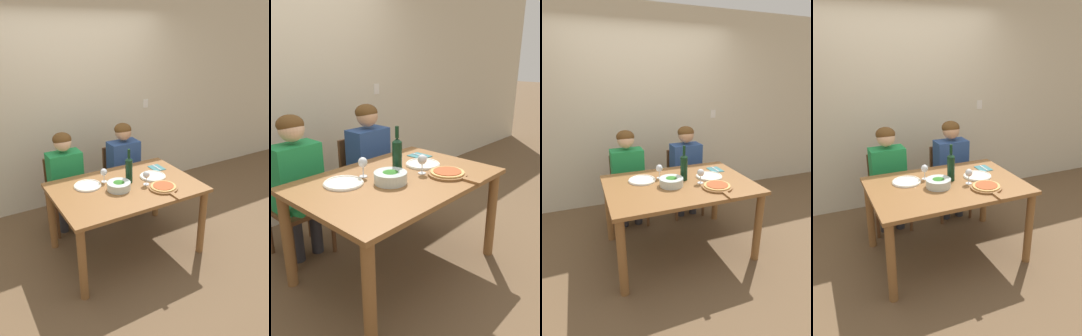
{
  "view_description": "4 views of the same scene",
  "coord_description": "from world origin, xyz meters",
  "views": [
    {
      "loc": [
        -1.44,
        -2.64,
        2.27
      ],
      "look_at": [
        0.09,
        -0.03,
        0.97
      ],
      "focal_mm": 35.0,
      "sensor_mm": 36.0,
      "label": 1
    },
    {
      "loc": [
        -1.61,
        -1.56,
        1.63
      ],
      "look_at": [
        0.08,
        -0.01,
        0.84
      ],
      "focal_mm": 35.0,
      "sensor_mm": 36.0,
      "label": 2
    },
    {
      "loc": [
        -0.89,
        -2.29,
        1.79
      ],
      "look_at": [
        0.0,
        0.09,
        0.91
      ],
      "focal_mm": 28.0,
      "sensor_mm": 36.0,
      "label": 3
    },
    {
      "loc": [
        -1.14,
        -2.65,
        2.02
      ],
      "look_at": [
        0.04,
        0.07,
        0.91
      ],
      "focal_mm": 35.0,
      "sensor_mm": 36.0,
      "label": 4
    }
  ],
  "objects": [
    {
      "name": "dining_table",
      "position": [
        0.0,
        0.0,
        0.66
      ],
      "size": [
        1.47,
        1.0,
        0.78
      ],
      "color": "brown",
      "rests_on": "ground"
    },
    {
      "name": "chair_right",
      "position": [
        0.38,
        0.83,
        0.47
      ],
      "size": [
        0.42,
        0.42,
        0.86
      ],
      "color": "brown",
      "rests_on": "ground"
    },
    {
      "name": "broccoli_bowl",
      "position": [
        -0.1,
        -0.03,
        0.82
      ],
      "size": [
        0.24,
        0.24,
        0.09
      ],
      "color": "silver",
      "rests_on": "dining_table"
    },
    {
      "name": "wine_glass_left",
      "position": [
        -0.15,
        0.2,
        0.88
      ],
      "size": [
        0.07,
        0.07,
        0.15
      ],
      "color": "silver",
      "rests_on": "dining_table"
    },
    {
      "name": "fork_on_napkin",
      "position": [
        0.53,
        0.23,
        0.78
      ],
      "size": [
        0.14,
        0.18,
        0.01
      ],
      "color": "#387075",
      "rests_on": "dining_table"
    },
    {
      "name": "chair_left",
      "position": [
        -0.39,
        0.83,
        0.47
      ],
      "size": [
        0.42,
        0.42,
        0.86
      ],
      "color": "brown",
      "rests_on": "ground"
    },
    {
      "name": "dinner_plate_right",
      "position": [
        0.36,
        0.05,
        0.79
      ],
      "size": [
        0.28,
        0.28,
        0.02
      ],
      "color": "silver",
      "rests_on": "dining_table"
    },
    {
      "name": "wine_glass_right",
      "position": [
        0.2,
        -0.08,
        0.88
      ],
      "size": [
        0.07,
        0.07,
        0.15
      ],
      "color": "silver",
      "rests_on": "dining_table"
    },
    {
      "name": "person_man",
      "position": [
        0.38,
        0.72,
        0.72
      ],
      "size": [
        0.47,
        0.51,
        1.21
      ],
      "color": "#28282D",
      "rests_on": "ground"
    },
    {
      "name": "wine_bottle",
      "position": [
        0.08,
        0.07,
        0.92
      ],
      "size": [
        0.07,
        0.07,
        0.37
      ],
      "color": "black",
      "rests_on": "dining_table"
    },
    {
      "name": "pizza_on_board",
      "position": [
        0.3,
        -0.25,
        0.79
      ],
      "size": [
        0.29,
        0.43,
        0.04
      ],
      "color": "brown",
      "rests_on": "dining_table"
    },
    {
      "name": "person_woman",
      "position": [
        -0.39,
        0.72,
        0.72
      ],
      "size": [
        0.47,
        0.51,
        1.21
      ],
      "color": "#28282D",
      "rests_on": "ground"
    },
    {
      "name": "back_wall",
      "position": [
        0.0,
        1.41,
        1.35
      ],
      "size": [
        10.0,
        0.06,
        2.7
      ],
      "color": "beige",
      "rests_on": "ground"
    },
    {
      "name": "dinner_plate_left",
      "position": [
        -0.34,
        0.19,
        0.79
      ],
      "size": [
        0.28,
        0.28,
        0.02
      ],
      "color": "silver",
      "rests_on": "dining_table"
    },
    {
      "name": "ground_plane",
      "position": [
        0.0,
        0.0,
        0.0
      ],
      "size": [
        40.0,
        40.0,
        0.0
      ],
      "primitive_type": "plane",
      "color": "brown"
    }
  ]
}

